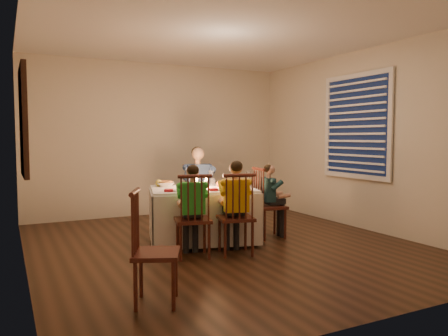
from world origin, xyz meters
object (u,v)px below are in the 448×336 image
dining_table (203,203)px  chair_end (270,237)px  chair_adult (198,230)px  child_yellow (236,254)px  child_teal (270,237)px  serving_bowl (165,184)px  child_green (193,257)px  chair_near_right (236,254)px  chair_near_left (193,257)px  adult (198,230)px  chair_extra (157,304)px

dining_table → chair_end: dining_table is taller
chair_adult → chair_end: 1.10m
dining_table → child_yellow: dining_table is taller
child_teal → serving_bowl: 1.56m
child_green → child_yellow: child_yellow is taller
child_green → child_teal: 1.35m
child_teal → chair_near_right: bearing=130.6°
chair_near_left → chair_near_right: 0.49m
adult → serving_bowl: serving_bowl is taller
dining_table → chair_near_left: size_ratio=1.63×
adult → child_green: bearing=-107.8°
adult → serving_bowl: 0.98m
dining_table → chair_end: bearing=2.1°
adult → child_teal: size_ratio=1.23×
chair_near_right → child_yellow: child_yellow is taller
chair_extra → chair_near_left: bearing=-10.9°
chair_adult → chair_extra: size_ratio=1.02×
chair_adult → child_teal: child_teal is taller
chair_extra → child_yellow: (1.28, 1.03, 0.00)m
dining_table → child_teal: bearing=2.1°
dining_table → child_green: bearing=-107.4°
chair_near_left → chair_extra: (-0.79, -1.14, 0.00)m
chair_extra → adult: bearing=-6.3°
chair_adult → serving_bowl: 0.98m
chair_extra → serving_bowl: size_ratio=3.95×
chair_adult → child_teal: size_ratio=0.96×
chair_end → child_green: bearing=115.3°
chair_near_left → chair_end: same height
child_green → serving_bowl: 1.23m
serving_bowl → child_teal: bearing=-24.8°
chair_end → chair_near_right: bearing=130.6°
adult → child_teal: bearing=-45.1°
chair_near_right → chair_adult: bearing=-81.7°
chair_near_left → child_teal: (1.28, 0.42, 0.00)m
child_teal → dining_table: bearing=84.2°
chair_extra → serving_bowl: serving_bowl is taller
chair_end → chair_extra: bearing=134.2°
chair_near_right → adult: bearing=-81.7°
chair_adult → chair_end: same height
chair_adult → chair_extra: chair_adult is taller
chair_near_right → serving_bowl: bearing=-53.6°
serving_bowl → dining_table: bearing=-45.4°
chair_end → serving_bowl: (-1.26, 0.58, 0.72)m
child_teal → serving_bowl: bearing=72.5°
chair_extra → child_teal: 2.59m
dining_table → adult: (0.23, 0.67, -0.49)m
chair_near_right → chair_extra: (-1.28, -1.03, 0.00)m
chair_extra → adult: (1.42, 2.43, 0.00)m
child_green → chair_near_left: bearing=-0.0°
chair_extra → child_yellow: child_yellow is taller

